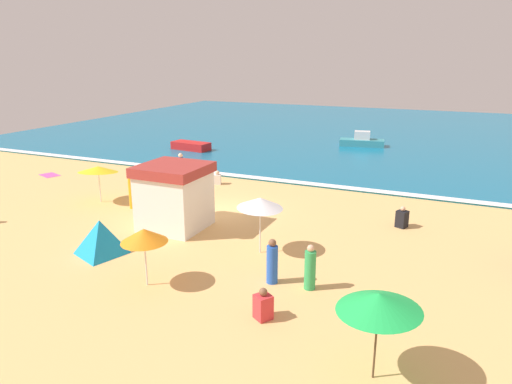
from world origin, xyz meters
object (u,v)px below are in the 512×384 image
Objects in this scene: beachgoer_7 at (310,269)px; small_boat_0 at (191,146)px; beach_umbrella_0 at (260,203)px; beachgoer_0 at (263,306)px; beach_umbrella_4 at (98,169)px; beachgoer_6 at (402,218)px; small_boat_1 at (362,141)px; beach_umbrella_1 at (144,235)px; beach_tent at (101,237)px; beachgoer_2 at (217,178)px; beachgoer_5 at (181,169)px; beach_umbrella_3 at (379,302)px; lifeguard_cabana at (174,196)px; beachgoer_3 at (272,263)px; beachgoer_4 at (132,190)px.

beachgoer_7 reaches higher than small_boat_0.
beachgoer_0 is at bearing -65.43° from beach_umbrella_0.
beachgoer_0 is at bearing -29.74° from beach_umbrella_4.
beachgoer_7 is at bearing -49.29° from small_boat_0.
beachgoer_6 is 0.26× the size of small_boat_1.
beach_umbrella_1 is 0.57× the size of small_boat_1.
beach_umbrella_1 is 2.24× the size of beachgoer_0.
beach_tent is at bearing 155.71° from beach_umbrella_1.
beachgoer_5 reaches higher than beachgoer_2.
beachgoer_5 is at bearing -152.22° from beachgoer_2.
beach_umbrella_3 is at bearing -49.88° from small_boat_0.
beachgoer_6 is (10.13, 7.61, -0.26)m from beach_tent.
beach_umbrella_0 is 4.61m from beach_umbrella_1.
beachgoer_5 is (2.01, 4.56, -0.81)m from beach_umbrella_4.
beach_umbrella_3 is 4.68m from beachgoer_7.
beach_umbrella_1 is at bearing 167.84° from beach_umbrella_3.
beachgoer_5 reaches higher than beachgoer_0.
beach_umbrella_0 reaches higher than small_boat_1.
beach_umbrella_3 is at bearing -33.97° from lifeguard_cabana.
lifeguard_cabana is 5.43m from beach_umbrella_1.
beach_umbrella_1 reaches higher than beachgoer_0.
beach_tent is 1.44× the size of beachgoer_3.
beachgoer_2 is at bearing -49.97° from small_boat_0.
small_boat_1 reaches higher than beachgoer_2.
lifeguard_cabana is at bearing -99.08° from small_boat_1.
beachgoer_4 is at bearing 131.22° from beach_umbrella_1.
beach_tent is 0.59× the size of small_boat_1.
beach_tent reaches higher than beachgoer_0.
beachgoer_7 is at bearing -19.99° from beach_umbrella_4.
beachgoer_5 reaches higher than beachgoer_6.
beachgoer_7 reaches higher than beachgoer_2.
beachgoer_2 is 2.18m from beachgoer_5.
beachgoer_2 is 11.33m from beachgoer_6.
beach_tent reaches higher than small_boat_1.
beach_umbrella_4 is 15.03m from beachgoer_6.
beachgoer_0 is 0.50× the size of beachgoer_4.
beachgoer_0 is at bearing -13.27° from beach_tent.
beach_umbrella_4 is 2.43× the size of beachgoer_6.
beachgoer_4 is (-13.29, 8.06, -1.07)m from beach_umbrella_3.
beachgoer_4 reaches higher than beachgoer_2.
beach_tent is (-5.52, -2.53, -1.33)m from beach_umbrella_0.
beach_umbrella_4 is 13.65m from beachgoer_7.
beachgoer_0 is 0.51× the size of beachgoer_5.
beachgoer_7 reaches higher than beach_tent.
beachgoer_2 is 16.12m from small_boat_1.
lifeguard_cabana is 2.93× the size of beachgoer_6.
small_boat_1 is (9.23, 20.73, -1.24)m from beach_umbrella_4.
beach_umbrella_0 reaches higher than beachgoer_0.
lifeguard_cabana reaches higher than beach_tent.
beach_umbrella_4 reaches higher than beach_umbrella_1.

